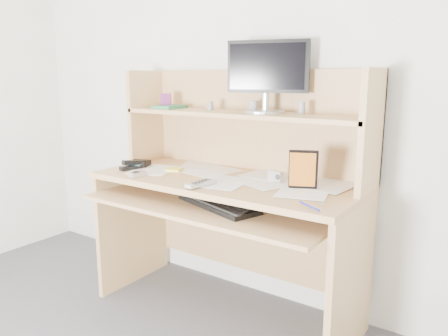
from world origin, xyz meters
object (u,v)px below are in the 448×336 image
Objects in this scene: tv_remote at (201,184)px; monitor at (267,74)px; game_case at (303,170)px; keyboard at (218,203)px; desk at (233,186)px.

tv_remote is 0.65m from monitor.
tv_remote is 0.89× the size of game_case.
monitor is (0.07, 0.33, 0.61)m from keyboard.
desk is at bearing 101.42° from tv_remote.
keyboard is at bearing 178.99° from game_case.
desk is 7.59× the size of game_case.
monitor reaches higher than desk.
game_case is 0.45× the size of monitor.
desk is at bearing 124.87° from keyboard.
keyboard is at bearing 50.78° from tv_remote.
game_case is 0.54m from monitor.
desk is 2.84× the size of keyboard.
desk reaches higher than tv_remote.
game_case reaches higher than keyboard.
desk is 0.29m from tv_remote.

